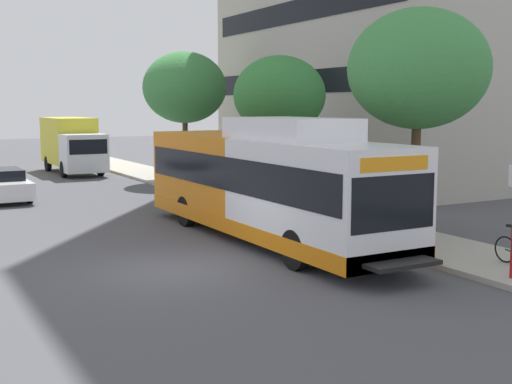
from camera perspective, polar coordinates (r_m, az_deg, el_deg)
name	(u,v)px	position (r m, az deg, el deg)	size (l,w,h in m)	color
ground_plane	(91,220)	(23.93, -13.99, -2.36)	(120.00, 120.00, 0.00)	#4C4C51
sidewalk_curb	(291,211)	(24.87, 3.02, -1.62)	(3.00, 56.00, 0.14)	#A8A399
transit_bus	(265,183)	(19.59, 0.77, 0.76)	(2.58, 12.25, 3.65)	white
street_tree_near_stop	(418,69)	(20.34, 13.75, 10.19)	(4.15, 4.15, 6.67)	#4C3823
street_tree_mid_block	(279,95)	(26.96, 2.03, 8.29)	(3.71, 3.71, 5.83)	#4C3823
street_tree_far_block	(185,88)	(35.37, -6.15, 8.90)	(4.37, 4.37, 6.63)	#4C3823
parked_car_far_lane	(3,185)	(29.91, -20.87, 0.58)	(1.80, 4.50, 1.33)	silver
box_truck_background	(72,144)	(40.64, -15.52, 4.02)	(2.32, 7.01, 3.25)	silver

